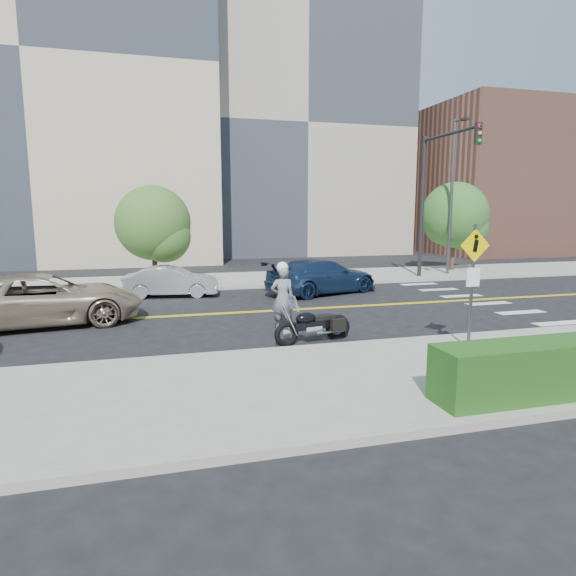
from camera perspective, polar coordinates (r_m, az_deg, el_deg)
The scene contains 16 objects.
ground_plane at distance 16.76m, azimuth -4.42°, elevation -2.85°, with size 120.00×120.00×0.00m, color black.
sidewalk_near at distance 9.73m, azimuth 3.95°, elevation -11.20°, with size 60.00×5.00×0.15m, color #9E9B91.
sidewalk_far at distance 24.05m, azimuth -7.74°, elevation 0.89°, with size 60.00×5.00×0.15m, color #9E9B91.
building_left at distance 39.81m, azimuth -26.68°, elevation 21.25°, with size 22.00×14.00×25.00m, color tan.
building_mid at distance 44.03m, azimuth -0.43°, elevation 17.58°, with size 18.00×14.00×20.00m, color #A39984.
building_right at distance 46.40m, azimuth 24.17°, elevation 11.40°, with size 14.00×12.00×12.00m, color #8C5947.
lamp_post at distance 27.16m, azimuth 18.78°, elevation 10.04°, with size 0.16×0.16×8.00m, color #4C4C51.
traffic_light at distance 24.90m, azimuth 16.79°, elevation 11.48°, with size 0.28×4.50×7.00m.
pedestrian_sign at distance 12.26m, azimuth 21.06°, elevation 1.50°, with size 0.78×0.08×3.00m.
motorcyclist at distance 14.01m, azimuth -0.66°, elevation -0.99°, with size 0.71×0.48×2.01m.
motorcycle at distance 12.79m, azimuth 3.06°, elevation -3.52°, with size 2.18×0.66×1.32m, color black, non-canonical shape.
suv at distance 16.47m, azimuth -26.89°, elevation -1.23°, with size 2.61×5.67×1.58m, color tan.
parked_car_silver at distance 20.26m, azimuth -13.66°, elevation 0.77°, with size 1.32×3.78×1.24m, color #B6B9BE.
parked_car_blue at distance 20.45m, azimuth 4.06°, elevation 1.40°, with size 2.06×5.07×1.47m, color navy.
tree_far_a at distance 22.87m, azimuth -15.70°, elevation 7.40°, with size 3.38×3.38×4.63m.
tree_far_b at distance 29.08m, azimuth 19.15°, elevation 8.16°, with size 3.69×3.69×5.11m.
Camera 1 is at (-3.00, -16.13, 3.43)m, focal length 30.00 mm.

